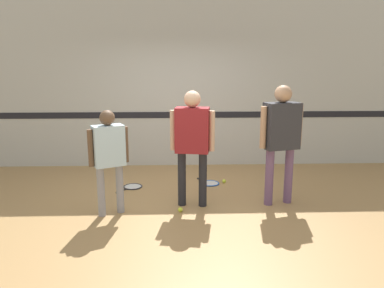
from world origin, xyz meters
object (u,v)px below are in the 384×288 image
object	(u,v)px
person_instructor	(192,136)
person_student_right	(281,132)
racket_spare_on_floor	(209,183)
person_student_left	(108,151)
tennis_ball_near_instructor	(180,210)
racket_second_spare	(132,187)
tennis_ball_by_spare_racket	(224,181)

from	to	relation	value
person_instructor	person_student_right	xyz separation A→B (m)	(1.26, 0.03, 0.04)
person_student_right	racket_spare_on_floor	bearing A→B (deg)	-60.12
person_student_left	tennis_ball_near_instructor	distance (m)	1.27
tennis_ball_near_instructor	person_student_right	bearing A→B (deg)	10.91
person_instructor	tennis_ball_near_instructor	distance (m)	1.04
racket_second_spare	tennis_ball_by_spare_racket	xyz separation A→B (m)	(1.56, 0.18, 0.02)
person_instructor	racket_spare_on_floor	size ratio (longest dim) A/B	3.25
person_instructor	racket_spare_on_floor	bearing A→B (deg)	80.25
racket_spare_on_floor	racket_second_spare	xyz separation A→B (m)	(-1.31, -0.15, 0.00)
racket_second_spare	tennis_ball_near_instructor	xyz separation A→B (m)	(0.80, -1.07, 0.02)
racket_second_spare	person_student_left	bearing A→B (deg)	29.56
racket_spare_on_floor	racket_second_spare	bearing A→B (deg)	61.12
racket_second_spare	tennis_ball_by_spare_racket	world-z (taller)	tennis_ball_by_spare_racket
person_instructor	racket_second_spare	xyz separation A→B (m)	(-0.97, 0.83, -1.02)
tennis_ball_by_spare_racket	racket_spare_on_floor	bearing A→B (deg)	-174.61
tennis_ball_near_instructor	racket_second_spare	bearing A→B (deg)	126.62
person_student_left	tennis_ball_by_spare_racket	size ratio (longest dim) A/B	21.70
racket_second_spare	tennis_ball_near_instructor	distance (m)	1.34
tennis_ball_near_instructor	tennis_ball_by_spare_racket	size ratio (longest dim) A/B	1.00
racket_spare_on_floor	tennis_ball_near_instructor	size ratio (longest dim) A/B	7.75
person_student_left	person_student_right	bearing A→B (deg)	-19.15
person_instructor	person_student_left	distance (m)	1.16
person_student_left	racket_second_spare	world-z (taller)	person_student_left
person_student_left	racket_spare_on_floor	distance (m)	2.11
person_student_right	tennis_ball_near_instructor	world-z (taller)	person_student_right
person_student_right	racket_spare_on_floor	distance (m)	1.70
tennis_ball_near_instructor	tennis_ball_by_spare_racket	world-z (taller)	same
person_student_left	racket_second_spare	xyz separation A→B (m)	(0.15, 1.10, -0.88)
person_student_right	racket_second_spare	world-z (taller)	person_student_right
racket_spare_on_floor	racket_second_spare	distance (m)	1.31
racket_spare_on_floor	racket_second_spare	world-z (taller)	same
racket_second_spare	person_student_right	bearing A→B (deg)	107.52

